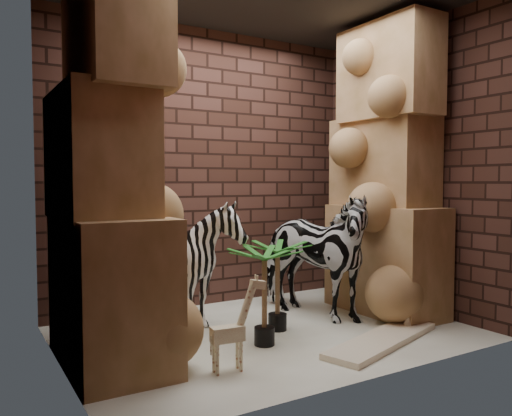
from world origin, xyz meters
TOP-DOWN VIEW (x-y plane):
  - floor at (0.00, 0.00)m, footprint 3.50×3.50m
  - wall_back at (0.00, 1.25)m, footprint 3.50×0.00m
  - wall_front at (0.00, -1.25)m, footprint 3.50×0.00m
  - wall_left at (-1.75, 0.00)m, footprint 0.00×3.00m
  - wall_right at (1.75, 0.00)m, footprint 0.00×3.00m
  - rock_pillar_left at (-1.40, 0.00)m, footprint 0.68×1.30m
  - rock_pillar_right at (1.42, 0.00)m, footprint 0.58×1.25m
  - zebra_right at (0.62, 0.23)m, footprint 0.98×1.38m
  - zebra_left at (-0.56, 0.59)m, footprint 1.22×1.38m
  - giraffe_toy at (-0.75, -0.63)m, footprint 0.37×0.16m
  - palm_front at (0.11, 0.04)m, footprint 0.36×0.36m
  - palm_back at (-0.21, -0.26)m, footprint 0.36×0.36m
  - surfboard at (0.67, -0.73)m, footprint 1.42×0.74m

SIDE VIEW (x-z plane):
  - floor at x=0.00m, z-range 0.00..0.00m
  - surfboard at x=0.67m, z-range 0.00..0.05m
  - giraffe_toy at x=-0.75m, z-range 0.00..0.70m
  - palm_back at x=-0.21m, z-range 0.00..0.82m
  - palm_front at x=0.11m, z-range 0.00..0.82m
  - zebra_left at x=-0.56m, z-range 0.00..1.08m
  - zebra_right at x=0.62m, z-range 0.00..1.47m
  - wall_back at x=0.00m, z-range -0.25..3.25m
  - wall_front at x=0.00m, z-range -0.25..3.25m
  - wall_left at x=-1.75m, z-range 0.00..3.00m
  - wall_right at x=1.75m, z-range 0.00..3.00m
  - rock_pillar_left at x=-1.40m, z-range 0.00..3.00m
  - rock_pillar_right at x=1.42m, z-range 0.00..3.00m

